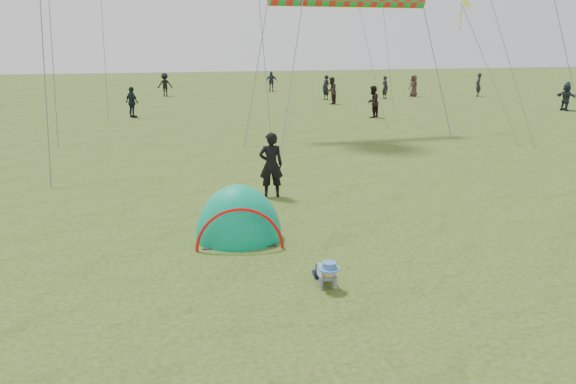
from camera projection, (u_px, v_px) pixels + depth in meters
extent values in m
plane|color=#24470B|center=(342.00, 275.00, 9.96)|extent=(140.00, 140.00, 0.00)
ellipsoid|color=#028242|center=(239.00, 239.00, 11.81)|extent=(2.00, 1.73, 2.34)
imported|color=black|center=(271.00, 165.00, 14.78)|extent=(0.68, 0.49, 1.74)
imported|color=black|center=(478.00, 85.00, 42.12)|extent=(0.69, 0.75, 1.73)
imported|color=black|center=(331.00, 91.00, 36.86)|extent=(1.06, 1.09, 1.76)
imported|color=black|center=(132.00, 102.00, 30.42)|extent=(0.91, 1.02, 1.66)
imported|color=black|center=(165.00, 85.00, 42.31)|extent=(1.12, 0.64, 1.72)
imported|color=#3C2624|center=(414.00, 86.00, 42.03)|extent=(0.71, 0.90, 1.61)
imported|color=black|center=(326.00, 87.00, 39.73)|extent=(0.63, 0.74, 1.72)
imported|color=black|center=(373.00, 102.00, 30.38)|extent=(1.06, 1.03, 1.71)
imported|color=#27303F|center=(271.00, 81.00, 46.32)|extent=(1.02, 0.59, 1.64)
imported|color=#212A32|center=(566.00, 97.00, 33.40)|extent=(0.78, 1.57, 1.62)
imported|color=black|center=(385.00, 87.00, 40.46)|extent=(0.50, 0.66, 1.62)
imported|color=#293740|center=(567.00, 96.00, 33.80)|extent=(1.04, 0.93, 1.70)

